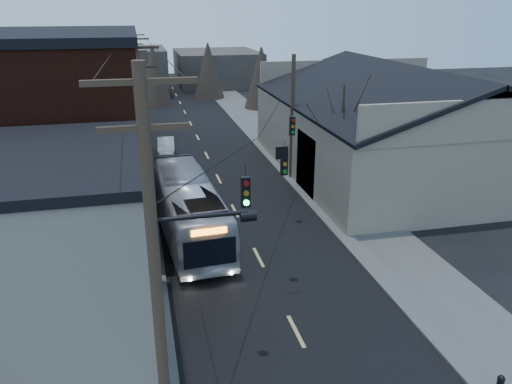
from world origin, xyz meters
TOP-DOWN VIEW (x-y plane):
  - road_surface at (0.00, 30.00)m, footprint 9.00×110.00m
  - sidewalk_left at (-6.50, 30.00)m, footprint 4.00×110.00m
  - sidewalk_right at (6.50, 30.00)m, footprint 4.00×110.00m
  - building_clapboard at (-9.00, 9.00)m, footprint 8.00×8.00m
  - building_brick at (-10.00, 20.00)m, footprint 10.00×12.00m
  - building_left_far at (-9.50, 36.00)m, footprint 9.00×14.00m
  - warehouse at (13.00, 25.00)m, footprint 16.16×20.60m
  - building_far_left at (-6.00, 65.00)m, footprint 10.00×12.00m
  - building_far_right at (7.00, 70.00)m, footprint 12.00×14.00m
  - bare_tree at (6.50, 20.00)m, footprint 0.40×0.40m
  - utility_lines at (-3.11, 24.14)m, footprint 11.24×45.28m
  - bus at (-3.00, 17.48)m, footprint 3.40×11.41m
  - parked_car at (-3.14, 33.36)m, footprint 1.56×3.91m
  - fire_hydrant at (5.14, 3.38)m, footprint 0.33×0.24m

SIDE VIEW (x-z plane):
  - road_surface at x=0.00m, z-range 0.00..0.02m
  - sidewalk_left at x=-6.50m, z-range 0.00..0.12m
  - sidewalk_right at x=6.50m, z-range 0.00..0.12m
  - fire_hydrant at x=5.14m, z-range 0.14..0.83m
  - parked_car at x=-3.14m, z-range 0.00..1.26m
  - bus at x=-3.00m, z-range 0.00..3.13m
  - building_far_right at x=7.00m, z-range 0.00..5.00m
  - warehouse at x=13.00m, z-range -1.17..6.56m
  - building_far_left at x=-6.00m, z-range 0.00..6.00m
  - building_clapboard at x=-9.00m, z-range 0.00..7.00m
  - building_left_far at x=-9.50m, z-range 0.00..7.00m
  - bare_tree at x=6.50m, z-range 0.00..7.20m
  - utility_lines at x=-3.11m, z-range -0.30..10.20m
  - building_brick at x=-10.00m, z-range 0.00..10.00m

